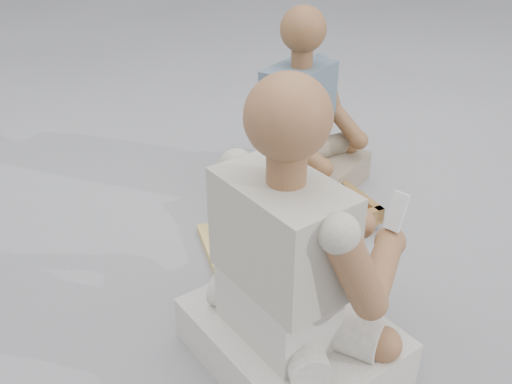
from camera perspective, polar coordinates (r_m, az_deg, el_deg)
ground at (r=2.16m, az=4.34°, el=-8.03°), size 60.00×60.00×0.00m
carved_panel at (r=2.29m, az=1.44°, el=-4.91°), size 0.61×0.50×0.03m
tool_tray at (r=2.41m, az=4.30°, el=-1.76°), size 0.61×0.52×0.07m
chisel_0 at (r=2.35m, az=4.78°, el=-2.45°), size 0.21×0.10×0.02m
chisel_1 at (r=2.51m, az=0.86°, el=0.16°), size 0.06×0.22×0.02m
chisel_2 at (r=2.43m, az=7.71°, el=-1.47°), size 0.20×0.13×0.02m
chisel_3 at (r=2.55m, az=3.12°, el=0.40°), size 0.07×0.22×0.02m
chisel_4 at (r=2.46m, az=6.32°, el=-1.08°), size 0.22×0.07×0.02m
chisel_5 at (r=2.46m, az=8.53°, el=-0.78°), size 0.21×0.10×0.02m
chisel_6 at (r=2.43m, az=6.52°, el=-1.58°), size 0.21×0.10×0.02m
chisel_7 at (r=2.41m, az=3.77°, el=-1.28°), size 0.15×0.18×0.02m
wood_chip_0 at (r=2.59m, az=8.57°, el=-1.14°), size 0.02×0.02×0.00m
wood_chip_1 at (r=2.59m, az=-0.21°, el=-0.67°), size 0.02×0.02×0.00m
wood_chip_2 at (r=2.38m, az=-4.38°, el=-3.84°), size 0.02×0.02×0.00m
wood_chip_3 at (r=2.58m, az=9.34°, el=-1.29°), size 0.02×0.02×0.00m
wood_chip_4 at (r=2.45m, az=0.44°, el=-2.66°), size 0.02×0.02×0.00m
wood_chip_5 at (r=2.59m, az=-0.60°, el=-0.73°), size 0.02×0.02×0.00m
wood_chip_6 at (r=2.28m, az=3.40°, el=-5.54°), size 0.02×0.02×0.00m
wood_chip_7 at (r=2.52m, az=-1.64°, el=-1.70°), size 0.02×0.02×0.00m
wood_chip_8 at (r=2.42m, az=8.37°, el=-3.58°), size 0.02×0.02×0.00m
wood_chip_9 at (r=2.32m, az=2.53°, el=-4.94°), size 0.02×0.02×0.00m
wood_chip_10 at (r=2.39m, az=7.43°, el=-3.93°), size 0.02×0.02×0.00m
wood_chip_11 at (r=2.45m, az=8.62°, el=-3.07°), size 0.02×0.02×0.00m
craftsman at (r=1.63m, az=3.71°, el=-8.68°), size 0.61×0.60×0.92m
companion at (r=2.58m, az=4.78°, el=5.92°), size 0.64×0.57×0.83m
mobile_phone at (r=1.73m, az=13.90°, el=-1.88°), size 0.06×0.06×0.11m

